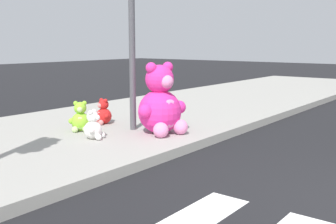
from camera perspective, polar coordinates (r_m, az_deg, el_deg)
The scene contains 7 objects.
sidewalk at distance 7.29m, azimuth -14.86°, elevation -3.42°, with size 28.00×4.40×0.15m, color #9E9B93.
sign_pole at distance 7.19m, azimuth -5.04°, elevation 10.94°, with size 0.56×0.11×3.20m.
plush_pink_large at distance 6.93m, azimuth -0.98°, elevation 0.95°, with size 0.91×0.86×1.21m.
plush_red at distance 7.88m, azimuth -9.02°, elevation -0.24°, with size 0.34×0.37×0.49m.
plush_lime at distance 7.31m, azimuth -12.08°, elevation -0.97°, with size 0.38×0.38×0.53m.
plush_teal at distance 7.76m, azimuth -1.89°, elevation -0.20°, with size 0.38×0.37×0.51m.
plush_white at distance 6.67m, azimuth -10.30°, elevation -2.10°, with size 0.34×0.34×0.48m.
Camera 1 is at (-4.28, -0.48, 1.68)m, focal length 43.80 mm.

